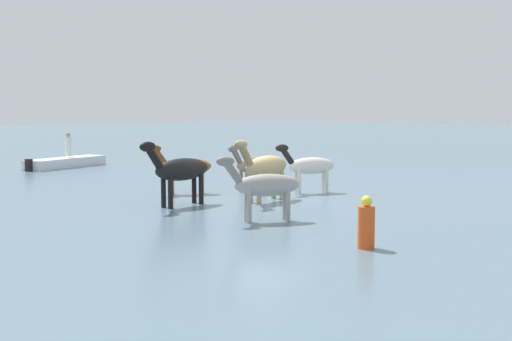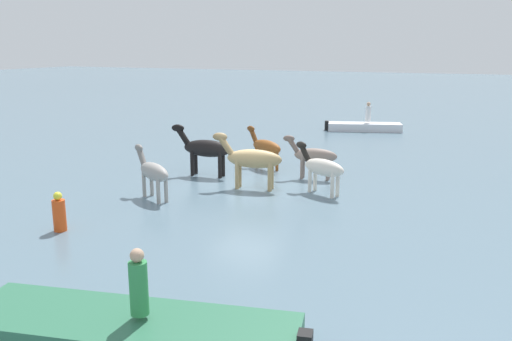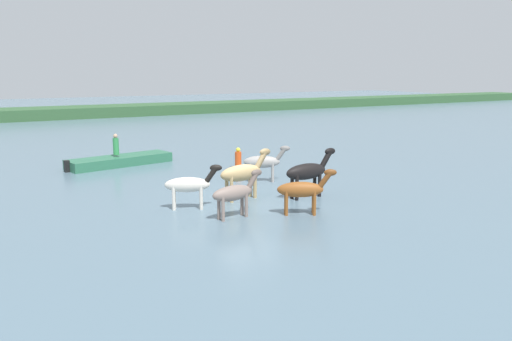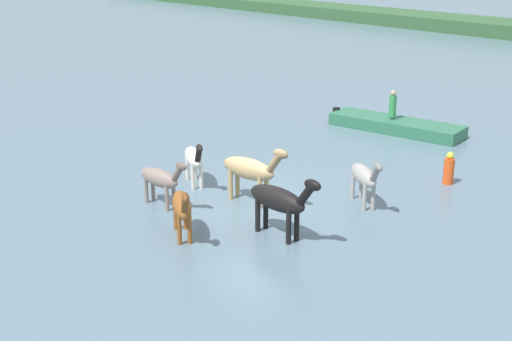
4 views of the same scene
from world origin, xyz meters
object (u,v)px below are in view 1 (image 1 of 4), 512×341
at_px(horse_chestnut_trailing, 252,165).
at_px(person_boatman_standing, 68,145).
at_px(horse_dark_mare, 264,185).
at_px(horse_pinto_flank, 184,167).
at_px(horse_dun_straggler, 180,170).
at_px(buoy_channel_marker, 366,225).
at_px(horse_gray_outer, 309,166).
at_px(horse_lead, 265,167).
at_px(boat_tender_starboard, 65,164).

xyz_separation_m(horse_chestnut_trailing, person_boatman_standing, (0.51, -12.87, 0.21)).
xyz_separation_m(horse_dark_mare, horse_pinto_flank, (-1.76, -5.74, -0.02)).
relative_size(horse_chestnut_trailing, person_boatman_standing, 1.83).
xyz_separation_m(horse_dun_straggler, buoy_channel_marker, (0.64, 7.40, -0.60)).
bearing_deg(horse_dun_straggler, horse_pinto_flank, -133.03).
height_order(horse_gray_outer, buoy_channel_marker, horse_gray_outer).
bearing_deg(horse_chestnut_trailing, horse_dun_straggler, 9.98).
height_order(horse_dark_mare, horse_lead, horse_lead).
bearing_deg(horse_dark_mare, horse_lead, -105.41).
xyz_separation_m(person_boatman_standing, buoy_channel_marker, (4.27, 21.48, -0.62)).
height_order(horse_lead, person_boatman_standing, horse_lead).
relative_size(horse_pinto_flank, person_boatman_standing, 1.76).
distance_m(person_boatman_standing, buoy_channel_marker, 21.91).
bearing_deg(boat_tender_starboard, horse_gray_outer, -100.40).
relative_size(horse_dun_straggler, horse_dark_mare, 1.22).
relative_size(horse_gray_outer, person_boatman_standing, 1.82).
bearing_deg(horse_dun_straggler, horse_dark_mare, 86.90).
distance_m(horse_chestnut_trailing, person_boatman_standing, 12.89).
bearing_deg(buoy_channel_marker, horse_chestnut_trailing, -119.04).
bearing_deg(horse_dark_mare, horse_gray_outer, -120.88).
relative_size(horse_dun_straggler, horse_lead, 0.99).
bearing_deg(boat_tender_starboard, horse_dark_mare, -117.69).
height_order(horse_chestnut_trailing, horse_pinto_flank, horse_pinto_flank).
distance_m(horse_dun_straggler, horse_pinto_flank, 2.72).
height_order(boat_tender_starboard, person_boatman_standing, person_boatman_standing).
bearing_deg(horse_lead, horse_gray_outer, 179.18).
height_order(horse_gray_outer, horse_dun_straggler, horse_dun_straggler).
bearing_deg(horse_pinto_flank, buoy_channel_marker, 104.99).
distance_m(horse_gray_outer, horse_lead, 2.57).
bearing_deg(horse_gray_outer, person_boatman_standing, -59.10).
height_order(horse_chestnut_trailing, horse_dark_mare, horse_dark_mare).
distance_m(horse_dark_mare, boat_tender_starboard, 18.03).
relative_size(boat_tender_starboard, buoy_channel_marker, 4.09).
relative_size(boat_tender_starboard, person_boatman_standing, 3.92).
bearing_deg(horse_lead, boat_tender_starboard, -102.00).
bearing_deg(horse_pinto_flank, person_boatman_standing, -69.73).
height_order(horse_dun_straggler, horse_pinto_flank, horse_dun_straggler).
xyz_separation_m(horse_dun_straggler, horse_dark_mare, (0.01, 3.65, -0.15)).
bearing_deg(horse_pinto_flank, boat_tender_starboard, -68.79).
height_order(horse_dark_mare, horse_pinto_flank, horse_dark_mare).
bearing_deg(horse_pinto_flank, horse_gray_outer, 168.48).
bearing_deg(horse_lead, horse_dun_straggler, -32.37).
bearing_deg(boat_tender_starboard, buoy_channel_marker, -117.45).
xyz_separation_m(horse_chestnut_trailing, boat_tender_starboard, (0.72, -12.83, -0.76)).
bearing_deg(buoy_channel_marker, horse_pinto_flank, -104.16).
bearing_deg(horse_pinto_flank, horse_dark_mare, 102.09).
xyz_separation_m(boat_tender_starboard, person_boatman_standing, (-0.21, -0.05, 0.96)).
xyz_separation_m(horse_chestnut_trailing, horse_dun_straggler, (4.14, 1.20, 0.19)).
bearing_deg(horse_dun_straggler, person_boatman_standing, -107.40).
relative_size(horse_lead, horse_pinto_flank, 1.25).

